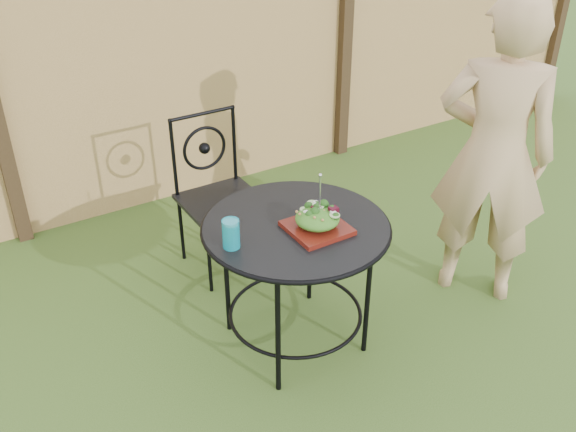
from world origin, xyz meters
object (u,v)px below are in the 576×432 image
at_px(patio_table, 296,248).
at_px(salad_plate, 317,228).
at_px(patio_chair, 218,190).
at_px(diner, 494,155).

bearing_deg(patio_table, salad_plate, -59.24).
distance_m(patio_table, patio_chair, 0.88).
distance_m(diner, salad_plate, 1.11).
height_order(patio_table, patio_chair, patio_chair).
bearing_deg(diner, salad_plate, 46.88).
height_order(patio_table, salad_plate, salad_plate).
xyz_separation_m(patio_table, salad_plate, (0.06, -0.10, 0.15)).
relative_size(patio_chair, diner, 0.55).
relative_size(diner, salad_plate, 6.42).
bearing_deg(patio_table, diner, -7.41).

